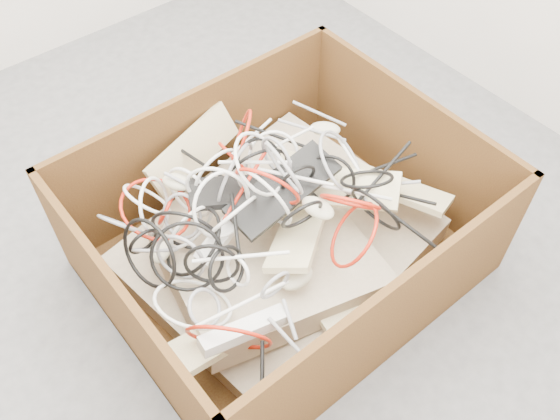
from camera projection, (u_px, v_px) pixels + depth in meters
ground at (218, 230)px, 2.35m from camera, size 3.00×3.00×0.00m
cardboard_box at (280, 246)px, 2.14m from camera, size 1.23×1.03×0.52m
keyboard_pile at (288, 216)px, 2.04m from camera, size 1.13×0.95×0.34m
mice_scatter at (257, 206)px, 1.97m from camera, size 0.89×0.59×0.20m
power_strip_left at (229, 225)px, 1.92m from camera, size 0.30×0.13×0.12m
power_strip_right at (244, 330)px, 1.68m from camera, size 0.27×0.09×0.09m
vga_plug at (374, 187)px, 2.03m from camera, size 0.06×0.05×0.03m
cable_tangle at (239, 210)px, 1.90m from camera, size 1.09×0.90×0.52m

